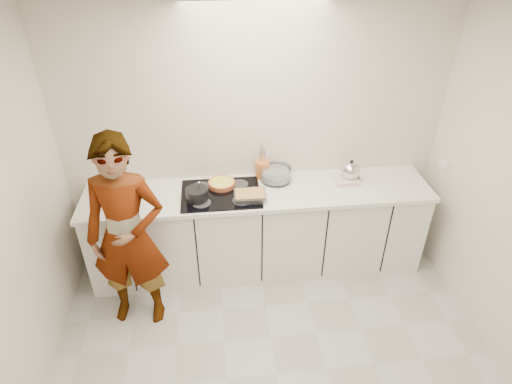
{
  "coord_description": "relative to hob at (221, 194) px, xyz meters",
  "views": [
    {
      "loc": [
        -0.39,
        -2.04,
        3.05
      ],
      "look_at": [
        -0.05,
        1.05,
        1.05
      ],
      "focal_mm": 30.0,
      "sensor_mm": 36.0,
      "label": 1
    }
  ],
  "objects": [
    {
      "name": "countertop",
      "position": [
        0.35,
        0.02,
        -0.03
      ],
      "size": [
        3.24,
        0.64,
        0.04
      ],
      "primitive_type": "cube",
      "color": "white",
      "rests_on": "base_cabinets"
    },
    {
      "name": "mixing_bowl",
      "position": [
        0.54,
        0.19,
        0.06
      ],
      "size": [
        0.34,
        0.34,
        0.14
      ],
      "color": "silver",
      "rests_on": "countertop"
    },
    {
      "name": "cook",
      "position": [
        -0.77,
        -0.5,
        -0.03
      ],
      "size": [
        0.69,
        0.49,
        1.78
      ],
      "primitive_type": "imported",
      "rotation": [
        0.0,
        0.0,
        -0.1
      ],
      "color": "white",
      "rests_on": "floor"
    },
    {
      "name": "tea_towel",
      "position": [
        1.2,
        0.08,
        0.01
      ],
      "size": [
        0.24,
        0.18,
        0.04
      ],
      "primitive_type": "cube",
      "rotation": [
        0.0,
        0.0,
        0.05
      ],
      "color": "white",
      "rests_on": "countertop"
    },
    {
      "name": "baking_dish",
      "position": [
        0.26,
        -0.11,
        0.04
      ],
      "size": [
        0.29,
        0.22,
        0.06
      ],
      "color": "silver",
      "rests_on": "hob"
    },
    {
      "name": "floor",
      "position": [
        0.35,
        -1.26,
        -0.92
      ],
      "size": [
        3.6,
        3.2,
        0.0
      ],
      "primitive_type": "cube",
      "color": "#BBBBBA",
      "rests_on": "ground"
    },
    {
      "name": "tart_dish",
      "position": [
        0.01,
        0.13,
        0.03
      ],
      "size": [
        0.3,
        0.3,
        0.04
      ],
      "color": "#A64F2A",
      "rests_on": "hob"
    },
    {
      "name": "kettle",
      "position": [
        1.25,
        0.13,
        0.08
      ],
      "size": [
        0.24,
        0.24,
        0.22
      ],
      "color": "black",
      "rests_on": "countertop"
    },
    {
      "name": "ceiling",
      "position": [
        0.35,
        -1.26,
        1.68
      ],
      "size": [
        3.6,
        3.2,
        0.0
      ],
      "primitive_type": "cube",
      "color": "white",
      "rests_on": "wall_back"
    },
    {
      "name": "wall_back",
      "position": [
        0.35,
        0.34,
        0.38
      ],
      "size": [
        3.6,
        0.0,
        2.6
      ],
      "primitive_type": "cube",
      "color": "silver",
      "rests_on": "ground"
    },
    {
      "name": "base_cabinets",
      "position": [
        0.35,
        0.02,
        -0.48
      ],
      "size": [
        3.2,
        0.58,
        0.87
      ],
      "primitive_type": "cube",
      "color": "white",
      "rests_on": "floor"
    },
    {
      "name": "saucepan",
      "position": [
        -0.21,
        -0.08,
        0.06
      ],
      "size": [
        0.2,
        0.2,
        0.19
      ],
      "color": "black",
      "rests_on": "hob"
    },
    {
      "name": "hob",
      "position": [
        0.0,
        0.0,
        0.0
      ],
      "size": [
        0.72,
        0.54,
        0.01
      ],
      "primitive_type": "cube",
      "color": "black",
      "rests_on": "countertop"
    },
    {
      "name": "utensil_crock",
      "position": [
        0.42,
        0.27,
        0.08
      ],
      "size": [
        0.15,
        0.15,
        0.17
      ],
      "primitive_type": "cylinder",
      "rotation": [
        0.0,
        0.0,
        -0.12
      ],
      "color": "#CE6C2D",
      "rests_on": "countertop"
    }
  ]
}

